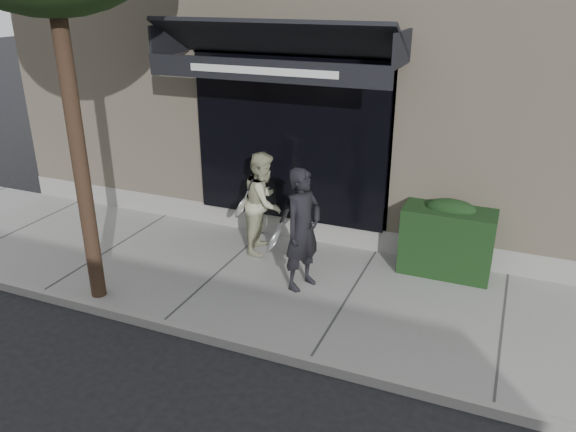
% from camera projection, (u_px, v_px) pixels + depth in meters
% --- Properties ---
extents(ground, '(80.00, 80.00, 0.00)m').
position_uv_depth(ground, '(348.00, 303.00, 7.78)').
color(ground, black).
rests_on(ground, ground).
extents(sidewalk, '(20.00, 3.00, 0.12)m').
position_uv_depth(sidewalk, '(349.00, 299.00, 7.75)').
color(sidewalk, gray).
rests_on(sidewalk, ground).
extents(curb, '(20.00, 0.10, 0.14)m').
position_uv_depth(curb, '(309.00, 363.00, 6.43)').
color(curb, gray).
rests_on(curb, ground).
extents(building_facade, '(14.30, 8.04, 5.64)m').
position_uv_depth(building_facade, '(428.00, 59.00, 10.97)').
color(building_facade, '#BDAC90').
rests_on(building_facade, ground).
extents(hedge, '(1.30, 0.70, 1.14)m').
position_uv_depth(hedge, '(447.00, 238.00, 8.20)').
color(hedge, black).
rests_on(hedge, sidewalk).
extents(pedestrian_front, '(0.75, 0.87, 1.74)m').
position_uv_depth(pedestrian_front, '(302.00, 230.00, 7.66)').
color(pedestrian_front, black).
rests_on(pedestrian_front, sidewalk).
extents(pedestrian_back, '(0.74, 0.87, 1.62)m').
position_uv_depth(pedestrian_back, '(264.00, 202.00, 8.79)').
color(pedestrian_back, '#BDBD97').
rests_on(pedestrian_back, sidewalk).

